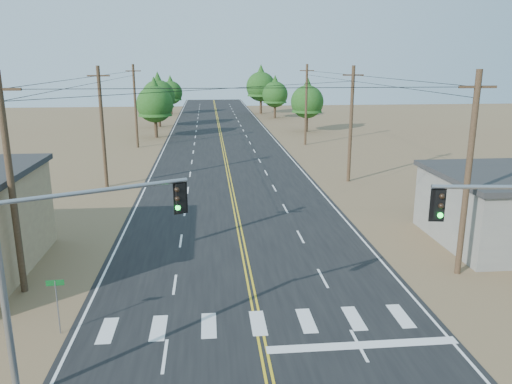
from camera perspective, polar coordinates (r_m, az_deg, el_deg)
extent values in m
cube|color=black|center=(41.51, -2.82, 0.31)|extent=(15.00, 200.00, 0.02)
cylinder|color=#4C3826|center=(24.38, -26.16, 0.54)|extent=(0.30, 0.30, 10.00)
cylinder|color=#4C3826|center=(43.37, -17.14, 7.02)|extent=(0.30, 0.30, 10.00)
cube|color=#4C3826|center=(43.06, -17.57, 12.55)|extent=(1.80, 0.12, 0.12)
cylinder|color=#4C3826|center=(62.99, -13.61, 9.47)|extent=(0.30, 0.30, 10.00)
cube|color=#4C3826|center=(62.77, -13.85, 13.29)|extent=(1.80, 0.12, 0.12)
cylinder|color=#4C3826|center=(25.93, 23.05, 1.65)|extent=(0.30, 0.30, 10.00)
cube|color=#4C3826|center=(25.40, 24.01, 10.92)|extent=(1.80, 0.12, 0.12)
cylinder|color=#4C3826|center=(44.26, 10.79, 7.55)|extent=(0.30, 0.30, 10.00)
cube|color=#4C3826|center=(43.95, 11.06, 12.99)|extent=(1.80, 0.12, 0.12)
cylinder|color=#4C3826|center=(63.61, 5.75, 9.85)|extent=(0.30, 0.30, 10.00)
cube|color=#4C3826|center=(63.39, 5.85, 13.63)|extent=(1.80, 0.12, 0.12)
cylinder|color=gray|center=(17.03, -26.71, -11.86)|extent=(0.22, 0.22, 6.35)
cylinder|color=gray|center=(16.26, -17.63, 0.13)|extent=(5.45, 2.61, 0.15)
cube|color=black|center=(17.16, -8.71, -0.62)|extent=(0.40, 0.38, 1.00)
sphere|color=black|center=(16.94, -9.01, 0.27)|extent=(0.18, 0.18, 0.18)
sphere|color=black|center=(17.02, -8.96, -0.76)|extent=(0.18, 0.18, 0.18)
sphere|color=#0CE533|center=(17.11, -8.92, -1.78)|extent=(0.18, 0.18, 0.18)
cube|color=black|center=(17.14, 20.12, -1.35)|extent=(0.35, 0.31, 1.00)
sphere|color=black|center=(16.93, 20.50, -0.46)|extent=(0.18, 0.18, 0.18)
sphere|color=black|center=(17.01, 20.41, -1.50)|extent=(0.18, 0.18, 0.18)
sphere|color=#0CE533|center=(17.10, 20.31, -2.52)|extent=(0.18, 0.18, 0.18)
cylinder|color=gray|center=(21.22, -21.72, -12.15)|extent=(0.05, 0.05, 2.24)
cube|color=#0B521D|center=(20.80, -21.99, -9.61)|extent=(0.67, 0.06, 0.22)
cylinder|color=#3F2D1E|center=(71.25, -11.36, 7.33)|extent=(0.46, 0.46, 3.01)
cone|color=#1F4914|center=(70.85, -11.54, 10.68)|extent=(4.68, 4.68, 5.35)
sphere|color=#1F4914|center=(70.93, -11.49, 9.81)|extent=(5.01, 5.01, 5.01)
cylinder|color=#3F2D1E|center=(82.79, -10.99, 8.40)|extent=(0.44, 0.44, 3.16)
cone|color=#1F4914|center=(82.44, -11.14, 11.44)|extent=(4.92, 4.92, 5.62)
sphere|color=#1F4914|center=(82.51, -11.10, 10.64)|extent=(5.27, 5.27, 5.27)
cylinder|color=#3F2D1E|center=(102.80, -9.66, 9.54)|extent=(0.41, 0.41, 2.77)
cone|color=#1F4914|center=(102.53, -9.75, 11.68)|extent=(4.31, 4.31, 4.93)
sphere|color=#1F4914|center=(102.59, -9.73, 11.12)|extent=(4.62, 4.62, 4.62)
cylinder|color=#3F2D1E|center=(76.08, 5.81, 7.96)|extent=(0.46, 0.46, 2.92)
cone|color=#1F4914|center=(75.71, 5.89, 11.02)|extent=(4.55, 4.55, 5.20)
sphere|color=#1F4914|center=(75.78, 5.86, 10.22)|extent=(4.87, 4.87, 4.87)
cylinder|color=#3F2D1E|center=(94.35, 2.17, 9.31)|extent=(0.44, 0.44, 2.85)
cone|color=#1F4914|center=(94.05, 2.19, 11.70)|extent=(4.43, 4.43, 5.06)
sphere|color=#1F4914|center=(94.11, 2.19, 11.08)|extent=(4.74, 4.74, 4.74)
cylinder|color=#3F2D1E|center=(102.38, 0.56, 9.93)|extent=(0.50, 0.50, 3.52)
cone|color=#1F4914|center=(102.08, 0.56, 12.66)|extent=(5.47, 5.47, 6.25)
sphere|color=#1F4914|center=(102.14, 0.56, 11.95)|extent=(5.86, 5.86, 5.86)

